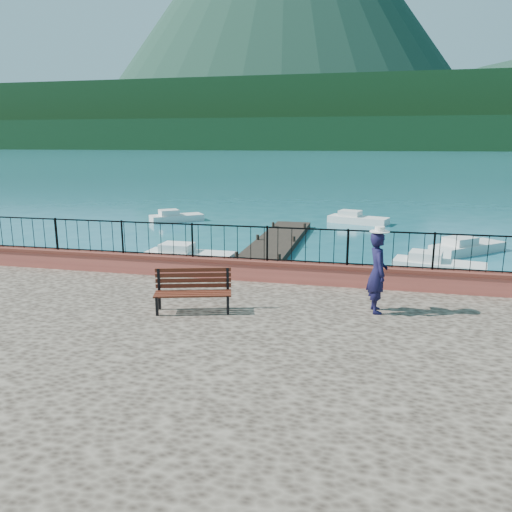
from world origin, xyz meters
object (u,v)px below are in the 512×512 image
at_px(boat_2, 468,244).
at_px(boat_3, 177,215).
at_px(person, 377,273).
at_px(park_bench, 193,299).
at_px(boat_4, 358,217).
at_px(boat_0, 190,253).
at_px(boat_1, 439,262).

height_order(boat_2, boat_3, same).
bearing_deg(person, park_bench, 90.87).
height_order(boat_3, boat_4, same).
bearing_deg(park_bench, boat_4, 65.59).
xyz_separation_m(boat_2, boat_4, (-5.20, 7.51, 0.00)).
height_order(boat_0, boat_3, same).
bearing_deg(boat_1, boat_2, 78.69).
xyz_separation_m(person, boat_3, (-12.38, 18.69, -1.74)).
bearing_deg(boat_4, boat_1, -55.80).
relative_size(boat_2, boat_4, 1.04).
distance_m(boat_0, boat_1, 10.21).
height_order(person, boat_4, person).
relative_size(boat_1, boat_2, 0.91).
height_order(person, boat_0, person).
relative_size(boat_3, boat_4, 0.90).
bearing_deg(boat_0, boat_2, 22.52).
bearing_deg(boat_2, boat_0, 158.97).
bearing_deg(boat_4, boat_2, -37.67).
bearing_deg(boat_0, boat_3, 115.89).
height_order(person, boat_1, person).
xyz_separation_m(park_bench, boat_1, (6.64, 9.82, -1.09)).
xyz_separation_m(person, boat_1, (2.53, 8.91, -1.74)).
relative_size(person, boat_0, 0.49).
xyz_separation_m(boat_2, boat_3, (-16.67, 5.72, 0.00)).
relative_size(park_bench, boat_0, 0.49).
height_order(boat_0, boat_2, same).
bearing_deg(boat_3, boat_0, -102.37).
bearing_deg(boat_2, park_bench, -163.34).
bearing_deg(boat_3, boat_1, -70.15).
distance_m(person, boat_3, 22.49).
xyz_separation_m(park_bench, boat_3, (-8.27, 19.60, -1.09)).
distance_m(boat_1, boat_4, 12.07).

